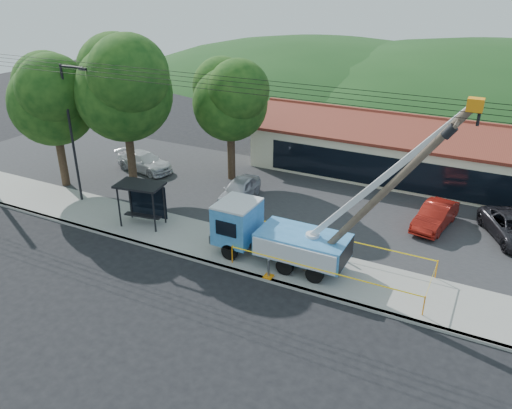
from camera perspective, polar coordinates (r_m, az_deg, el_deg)
The scene contains 20 objects.
ground at distance 24.09m, azimuth -3.69°, elevation -10.41°, with size 120.00×120.00×0.00m, color black.
curb at distance 25.55m, azimuth -1.28°, elevation -7.87°, with size 60.00×0.25×0.15m, color gray.
sidewalk at distance 26.98m, azimuth 0.65°, elevation -5.93°, with size 60.00×4.00×0.15m, color gray.
parking_lot at distance 33.54m, azimuth 6.79°, elevation 0.31°, with size 60.00×12.00×0.10m, color #28282B.
strip_mall at distance 39.15m, azimuth 16.68°, elevation 5.95°, with size 22.50×8.53×4.67m.
streetlight at distance 33.59m, azimuth -20.24°, elevation 8.53°, with size 2.13×0.22×9.00m.
tree_west_near at distance 33.94m, azimuth -14.97°, elevation 13.25°, with size 7.56×6.72×10.80m.
tree_west_far at distance 36.63m, azimuth -22.38°, elevation 11.47°, with size 6.84×6.08×9.48m.
tree_lot at distance 35.27m, azimuth -2.99°, elevation 12.26°, with size 6.30×5.60×8.94m.
hill_west at distance 77.34m, azimuth 7.91°, elevation 14.31°, with size 78.40×56.00×28.00m, color #183E16.
hill_center at distance 73.08m, azimuth 27.01°, elevation 11.28°, with size 89.60×64.00×32.00m, color #183E16.
power_lines at distance 36.51m, azimuth -26.60°, elevation 7.88°, with size 60.00×1.42×9.35m.
utility_truck at distance 25.76m, azimuth 2.50°, elevation -3.35°, with size 12.01×3.83×9.48m.
leaning_pole at distance 22.64m, azimuth 14.59°, elevation 1.51°, with size 6.88×1.93×9.43m.
bus_shelter at distance 30.20m, azimuth -12.88°, elevation 1.19°, with size 2.96×2.10×2.63m.
caution_tape at distance 25.60m, azimuth 8.68°, elevation -6.00°, with size 9.75×3.44×0.99m.
car_silver at distance 33.51m, azimuth -1.91°, elevation 0.37°, with size 1.75×4.34×1.48m, color #ABACB3.
car_red at distance 31.84m, azimuth 19.58°, elevation -2.56°, with size 1.53×4.38×1.44m, color maroon.
car_white at distance 39.56m, azimuth -12.51°, elevation 3.70°, with size 1.98×4.88×1.42m, color silver.
car_dark at distance 32.11m, azimuth 27.10°, elevation -3.73°, with size 2.37×5.15×1.43m, color black.
Camera 1 is at (10.34, -16.74, 13.90)m, focal length 35.00 mm.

